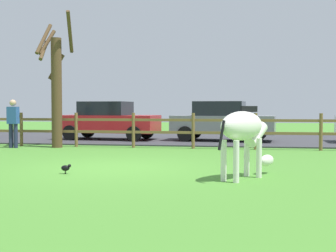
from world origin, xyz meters
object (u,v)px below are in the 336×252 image
(visitor_near_fence, at_px, (13,121))
(crow_on_grass, at_px, (66,168))
(bare_tree, at_px, (56,85))
(parked_car_grey, at_px, (222,121))
(parked_car_red, at_px, (108,120))
(zebra, at_px, (244,131))

(visitor_near_fence, bearing_deg, crow_on_grass, -52.79)
(bare_tree, height_order, crow_on_grass, bare_tree)
(bare_tree, xyz_separation_m, parked_car_grey, (5.53, 3.30, -1.30))
(parked_car_grey, xyz_separation_m, visitor_near_fence, (-6.91, -3.68, 0.06))
(parked_car_red, bearing_deg, crow_on_grass, -78.72)
(crow_on_grass, bearing_deg, zebra, -0.83)
(zebra, xyz_separation_m, visitor_near_fence, (-7.69, 5.37, -0.02))
(parked_car_grey, distance_m, visitor_near_fence, 7.83)
(crow_on_grass, bearing_deg, bare_tree, 114.93)
(parked_car_red, bearing_deg, zebra, -58.95)
(crow_on_grass, distance_m, parked_car_grey, 9.47)
(parked_car_red, relative_size, visitor_near_fence, 2.52)
(visitor_near_fence, bearing_deg, parked_car_red, 58.79)
(crow_on_grass, height_order, parked_car_grey, parked_car_grey)
(zebra, relative_size, parked_car_grey, 0.41)
(bare_tree, xyz_separation_m, crow_on_grass, (2.65, -5.70, -2.02))
(parked_car_grey, height_order, visitor_near_fence, visitor_near_fence)
(bare_tree, distance_m, parked_car_red, 3.66)
(zebra, height_order, parked_car_red, parked_car_red)
(zebra, relative_size, parked_car_red, 0.41)
(crow_on_grass, relative_size, parked_car_grey, 0.05)
(bare_tree, bearing_deg, zebra, -42.37)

